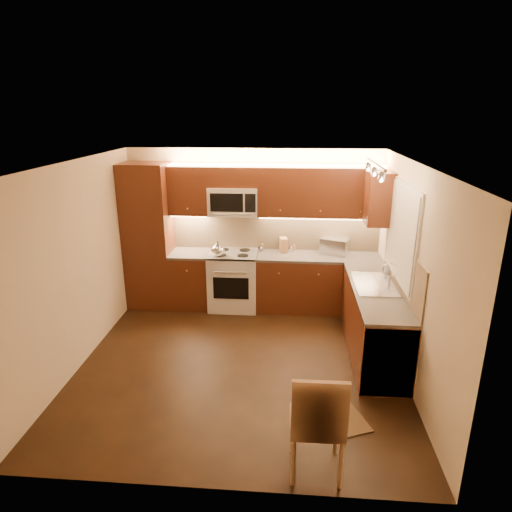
# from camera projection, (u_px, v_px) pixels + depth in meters

# --- Properties ---
(floor) EXTENTS (4.00, 4.00, 0.01)m
(floor) POSITION_uv_depth(u_px,v_px,m) (241.00, 362.00, 5.67)
(floor) COLOR black
(floor) RESTS_ON ground
(ceiling) EXTENTS (4.00, 4.00, 0.01)m
(ceiling) POSITION_uv_depth(u_px,v_px,m) (238.00, 164.00, 4.88)
(ceiling) COLOR beige
(ceiling) RESTS_ON ground
(wall_back) EXTENTS (4.00, 0.01, 2.50)m
(wall_back) POSITION_uv_depth(u_px,v_px,m) (254.00, 228.00, 7.17)
(wall_back) COLOR beige
(wall_back) RESTS_ON ground
(wall_front) EXTENTS (4.00, 0.01, 2.50)m
(wall_front) POSITION_uv_depth(u_px,v_px,m) (210.00, 360.00, 3.38)
(wall_front) COLOR beige
(wall_front) RESTS_ON ground
(wall_left) EXTENTS (0.01, 4.00, 2.50)m
(wall_left) POSITION_uv_depth(u_px,v_px,m) (77.00, 266.00, 5.43)
(wall_left) COLOR beige
(wall_left) RESTS_ON ground
(wall_right) EXTENTS (0.01, 4.00, 2.50)m
(wall_right) POSITION_uv_depth(u_px,v_px,m) (412.00, 275.00, 5.13)
(wall_right) COLOR beige
(wall_right) RESTS_ON ground
(pantry) EXTENTS (0.70, 0.60, 2.30)m
(pantry) POSITION_uv_depth(u_px,v_px,m) (149.00, 236.00, 7.04)
(pantry) COLOR #42210E
(pantry) RESTS_ON floor
(base_cab_back_left) EXTENTS (0.62, 0.60, 0.86)m
(base_cab_back_left) POSITION_uv_depth(u_px,v_px,m) (192.00, 280.00, 7.22)
(base_cab_back_left) COLOR #42210E
(base_cab_back_left) RESTS_ON floor
(counter_back_left) EXTENTS (0.62, 0.60, 0.04)m
(counter_back_left) POSITION_uv_depth(u_px,v_px,m) (190.00, 254.00, 7.08)
(counter_back_left) COLOR #353231
(counter_back_left) RESTS_ON base_cab_back_left
(base_cab_back_right) EXTENTS (1.92, 0.60, 0.86)m
(base_cab_back_right) POSITION_uv_depth(u_px,v_px,m) (317.00, 284.00, 7.07)
(base_cab_back_right) COLOR #42210E
(base_cab_back_right) RESTS_ON floor
(counter_back_right) EXTENTS (1.92, 0.60, 0.04)m
(counter_back_right) POSITION_uv_depth(u_px,v_px,m) (319.00, 257.00, 6.92)
(counter_back_right) COLOR #353231
(counter_back_right) RESTS_ON base_cab_back_right
(base_cab_right) EXTENTS (0.60, 2.00, 0.86)m
(base_cab_right) POSITION_uv_depth(u_px,v_px,m) (374.00, 322.00, 5.79)
(base_cab_right) COLOR #42210E
(base_cab_right) RESTS_ON floor
(counter_right) EXTENTS (0.60, 2.00, 0.04)m
(counter_right) POSITION_uv_depth(u_px,v_px,m) (377.00, 290.00, 5.64)
(counter_right) COLOR #353231
(counter_right) RESTS_ON base_cab_right
(dishwasher) EXTENTS (0.58, 0.60, 0.84)m
(dishwasher) POSITION_uv_depth(u_px,v_px,m) (384.00, 350.00, 5.12)
(dishwasher) COLOR silver
(dishwasher) RESTS_ON floor
(backsplash_back) EXTENTS (3.30, 0.02, 0.60)m
(backsplash_back) POSITION_uv_depth(u_px,v_px,m) (275.00, 231.00, 7.15)
(backsplash_back) COLOR tan
(backsplash_back) RESTS_ON wall_back
(backsplash_right) EXTENTS (0.02, 2.00, 0.60)m
(backsplash_right) POSITION_uv_depth(u_px,v_px,m) (402.00, 267.00, 5.52)
(backsplash_right) COLOR tan
(backsplash_right) RESTS_ON wall_right
(upper_cab_back_left) EXTENTS (0.62, 0.35, 0.75)m
(upper_cab_back_left) POSITION_uv_depth(u_px,v_px,m) (189.00, 190.00, 6.88)
(upper_cab_back_left) COLOR #42210E
(upper_cab_back_left) RESTS_ON wall_back
(upper_cab_back_right) EXTENTS (1.92, 0.35, 0.75)m
(upper_cab_back_right) POSITION_uv_depth(u_px,v_px,m) (321.00, 192.00, 6.73)
(upper_cab_back_right) COLOR #42210E
(upper_cab_back_right) RESTS_ON wall_back
(upper_cab_bridge) EXTENTS (0.76, 0.35, 0.31)m
(upper_cab_bridge) POSITION_uv_depth(u_px,v_px,m) (233.00, 176.00, 6.76)
(upper_cab_bridge) COLOR #42210E
(upper_cab_bridge) RESTS_ON wall_back
(upper_cab_right_corner) EXTENTS (0.35, 0.50, 0.75)m
(upper_cab_right_corner) POSITION_uv_depth(u_px,v_px,m) (379.00, 198.00, 6.27)
(upper_cab_right_corner) COLOR #42210E
(upper_cab_right_corner) RESTS_ON wall_right
(stove) EXTENTS (0.76, 0.65, 0.92)m
(stove) POSITION_uv_depth(u_px,v_px,m) (234.00, 280.00, 7.13)
(stove) COLOR silver
(stove) RESTS_ON floor
(microwave) EXTENTS (0.76, 0.38, 0.44)m
(microwave) POSITION_uv_depth(u_px,v_px,m) (233.00, 201.00, 6.86)
(microwave) COLOR silver
(microwave) RESTS_ON wall_back
(window_frame) EXTENTS (0.03, 1.44, 1.24)m
(window_frame) POSITION_uv_depth(u_px,v_px,m) (403.00, 233.00, 5.54)
(window_frame) COLOR silver
(window_frame) RESTS_ON wall_right
(window_blinds) EXTENTS (0.02, 1.36, 1.16)m
(window_blinds) POSITION_uv_depth(u_px,v_px,m) (401.00, 233.00, 5.54)
(window_blinds) COLOR silver
(window_blinds) RESTS_ON wall_right
(sink) EXTENTS (0.52, 0.86, 0.15)m
(sink) POSITION_uv_depth(u_px,v_px,m) (375.00, 279.00, 5.76)
(sink) COLOR silver
(sink) RESTS_ON counter_right
(faucet) EXTENTS (0.20, 0.04, 0.30)m
(faucet) POSITION_uv_depth(u_px,v_px,m) (390.00, 274.00, 5.72)
(faucet) COLOR silver
(faucet) RESTS_ON counter_right
(track_light_bar) EXTENTS (0.04, 1.20, 0.03)m
(track_light_bar) POSITION_uv_depth(u_px,v_px,m) (375.00, 164.00, 5.16)
(track_light_bar) COLOR silver
(track_light_bar) RESTS_ON ceiling
(kettle) EXTENTS (0.26, 0.26, 0.24)m
(kettle) POSITION_uv_depth(u_px,v_px,m) (218.00, 248.00, 6.80)
(kettle) COLOR silver
(kettle) RESTS_ON stove
(toaster_oven) EXTENTS (0.50, 0.44, 0.25)m
(toaster_oven) POSITION_uv_depth(u_px,v_px,m) (335.00, 246.00, 7.00)
(toaster_oven) COLOR silver
(toaster_oven) RESTS_ON counter_back_right
(knife_block) EXTENTS (0.14, 0.19, 0.23)m
(knife_block) POSITION_uv_depth(u_px,v_px,m) (283.00, 245.00, 7.07)
(knife_block) COLOR #A7704B
(knife_block) RESTS_ON counter_back_right
(spice_jar_a) EXTENTS (0.05, 0.05, 0.09)m
(spice_jar_a) POSITION_uv_depth(u_px,v_px,m) (262.00, 249.00, 7.10)
(spice_jar_a) COLOR silver
(spice_jar_a) RESTS_ON counter_back_right
(spice_jar_b) EXTENTS (0.05, 0.05, 0.11)m
(spice_jar_b) POSITION_uv_depth(u_px,v_px,m) (262.00, 246.00, 7.19)
(spice_jar_b) COLOR brown
(spice_jar_b) RESTS_ON counter_back_right
(spice_jar_c) EXTENTS (0.04, 0.04, 0.10)m
(spice_jar_c) POSITION_uv_depth(u_px,v_px,m) (291.00, 249.00, 7.07)
(spice_jar_c) COLOR silver
(spice_jar_c) RESTS_ON counter_back_right
(spice_jar_d) EXTENTS (0.05, 0.05, 0.09)m
(spice_jar_d) POSITION_uv_depth(u_px,v_px,m) (294.00, 248.00, 7.16)
(spice_jar_d) COLOR #A36230
(spice_jar_d) RESTS_ON counter_back_right
(soap_bottle) EXTENTS (0.09, 0.09, 0.17)m
(soap_bottle) POSITION_uv_depth(u_px,v_px,m) (387.00, 267.00, 6.16)
(soap_bottle) COLOR silver
(soap_bottle) RESTS_ON counter_right
(rug) EXTENTS (0.81, 0.97, 0.01)m
(rug) POSITION_uv_depth(u_px,v_px,m) (331.00, 411.00, 4.74)
(rug) COLOR black
(rug) RESTS_ON floor
(dining_chair) EXTENTS (0.47, 0.47, 1.05)m
(dining_chair) POSITION_uv_depth(u_px,v_px,m) (317.00, 420.00, 3.83)
(dining_chair) COLOR #A7704B
(dining_chair) RESTS_ON floor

